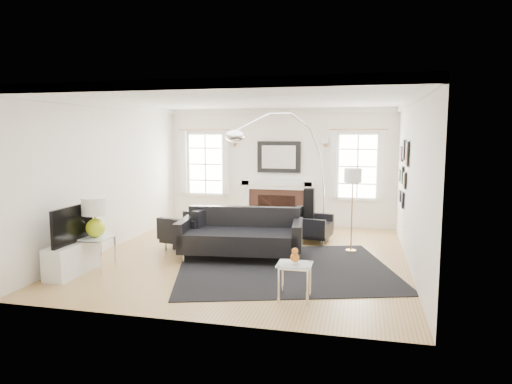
% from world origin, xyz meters
% --- Properties ---
extents(floor, '(6.00, 6.00, 0.00)m').
position_xyz_m(floor, '(0.00, 0.00, 0.00)').
color(floor, '#9D7242').
rests_on(floor, ground).
extents(back_wall, '(5.50, 0.04, 2.80)m').
position_xyz_m(back_wall, '(0.00, 3.00, 1.40)').
color(back_wall, white).
rests_on(back_wall, floor).
extents(front_wall, '(5.50, 0.04, 2.80)m').
position_xyz_m(front_wall, '(0.00, -3.00, 1.40)').
color(front_wall, white).
rests_on(front_wall, floor).
extents(left_wall, '(0.04, 6.00, 2.80)m').
position_xyz_m(left_wall, '(-2.75, 0.00, 1.40)').
color(left_wall, white).
rests_on(left_wall, floor).
extents(right_wall, '(0.04, 6.00, 2.80)m').
position_xyz_m(right_wall, '(2.75, 0.00, 1.40)').
color(right_wall, white).
rests_on(right_wall, floor).
extents(ceiling, '(5.50, 6.00, 0.02)m').
position_xyz_m(ceiling, '(0.00, 0.00, 2.80)').
color(ceiling, white).
rests_on(ceiling, back_wall).
extents(crown_molding, '(5.50, 6.00, 0.12)m').
position_xyz_m(crown_molding, '(0.00, 0.00, 2.74)').
color(crown_molding, white).
rests_on(crown_molding, back_wall).
extents(fireplace, '(1.70, 0.69, 1.11)m').
position_xyz_m(fireplace, '(0.00, 2.79, 0.54)').
color(fireplace, white).
rests_on(fireplace, floor).
extents(mantel_mirror, '(1.05, 0.07, 0.75)m').
position_xyz_m(mantel_mirror, '(0.00, 2.95, 1.65)').
color(mantel_mirror, black).
rests_on(mantel_mirror, back_wall).
extents(window_left, '(1.24, 0.15, 1.62)m').
position_xyz_m(window_left, '(-1.85, 2.95, 1.46)').
color(window_left, white).
rests_on(window_left, back_wall).
extents(window_right, '(1.24, 0.15, 1.62)m').
position_xyz_m(window_right, '(1.85, 2.95, 1.46)').
color(window_right, white).
rests_on(window_right, back_wall).
extents(gallery_wall, '(0.04, 1.73, 1.29)m').
position_xyz_m(gallery_wall, '(2.72, 1.30, 1.53)').
color(gallery_wall, black).
rests_on(gallery_wall, right_wall).
extents(tv_unit, '(0.35, 1.00, 1.09)m').
position_xyz_m(tv_unit, '(-2.44, -1.70, 0.33)').
color(tv_unit, white).
rests_on(tv_unit, floor).
extents(area_rug, '(4.11, 3.73, 0.01)m').
position_xyz_m(area_rug, '(0.75, -0.64, 0.01)').
color(area_rug, black).
rests_on(area_rug, floor).
extents(sofa, '(2.27, 1.22, 0.71)m').
position_xyz_m(sofa, '(-0.13, -0.10, 0.39)').
color(sofa, black).
rests_on(sofa, floor).
extents(armchair_left, '(1.06, 1.14, 0.66)m').
position_xyz_m(armchair_left, '(-1.20, 0.34, 0.37)').
color(armchair_left, black).
rests_on(armchair_left, floor).
extents(armchair_right, '(0.86, 0.94, 0.56)m').
position_xyz_m(armchair_right, '(0.93, 1.37, 0.31)').
color(armchair_right, black).
rests_on(armchair_right, floor).
extents(coffee_table, '(0.88, 0.88, 0.39)m').
position_xyz_m(coffee_table, '(-0.07, 0.30, 0.36)').
color(coffee_table, silver).
rests_on(coffee_table, floor).
extents(side_table_left, '(0.50, 0.50, 0.55)m').
position_xyz_m(side_table_left, '(-2.20, -1.40, 0.44)').
color(side_table_left, silver).
rests_on(side_table_left, floor).
extents(nesting_table, '(0.45, 0.38, 0.50)m').
position_xyz_m(nesting_table, '(1.12, -2.03, 0.39)').
color(nesting_table, silver).
rests_on(nesting_table, floor).
extents(gourd_lamp, '(0.40, 0.40, 0.64)m').
position_xyz_m(gourd_lamp, '(-2.20, -1.40, 0.92)').
color(gourd_lamp, '#B6D01A').
rests_on(gourd_lamp, side_table_left).
extents(orange_vase, '(0.12, 0.12, 0.19)m').
position_xyz_m(orange_vase, '(1.12, -2.03, 0.61)').
color(orange_vase, orange).
rests_on(orange_vase, nesting_table).
extents(arc_floor_lamp, '(1.93, 1.78, 2.73)m').
position_xyz_m(arc_floor_lamp, '(0.37, 1.30, 1.47)').
color(arc_floor_lamp, silver).
rests_on(arc_floor_lamp, floor).
extents(stick_floor_lamp, '(0.32, 0.32, 1.57)m').
position_xyz_m(stick_floor_lamp, '(1.79, 0.73, 1.36)').
color(stick_floor_lamp, '#A27138').
rests_on(stick_floor_lamp, floor).
extents(speaker_tower, '(0.22, 0.22, 1.06)m').
position_xyz_m(speaker_tower, '(0.89, 1.67, 0.53)').
color(speaker_tower, black).
rests_on(speaker_tower, floor).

